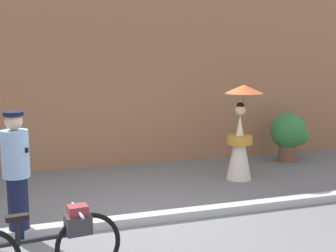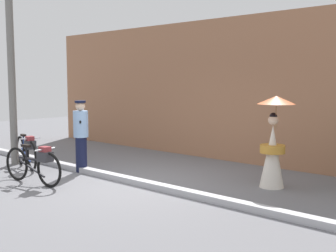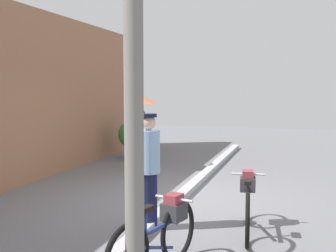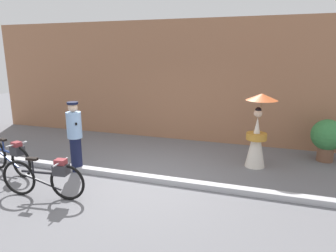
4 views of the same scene
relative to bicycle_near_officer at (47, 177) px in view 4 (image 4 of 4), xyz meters
name	(u,v)px [view 4 (image 4 of 4)]	position (x,y,z in m)	size (l,w,h in m)	color
ground_plane	(144,180)	(1.43, 1.35, -0.43)	(30.00, 30.00, 0.00)	slate
building_wall	(187,81)	(1.43, 4.94, 1.44)	(14.00, 0.40, 3.73)	#9E6B4C
sidewalk_curb	(144,177)	(1.43, 1.35, -0.37)	(14.00, 0.20, 0.12)	#B2B2B7
bicycle_near_officer	(47,177)	(0.00, 0.00, 0.00)	(1.74, 0.48, 0.81)	black
bicycle_far_side	(10,156)	(-1.63, 0.76, 0.00)	(1.65, 0.58, 0.81)	black
person_officer	(75,135)	(-0.29, 1.37, 0.45)	(0.34, 0.34, 1.65)	#141938
person_with_parasol	(257,132)	(3.72, 2.98, 0.46)	(0.74, 0.74, 1.81)	silver
potted_plant_by_door	(328,137)	(5.45, 3.94, 0.21)	(0.82, 0.80, 1.10)	brown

